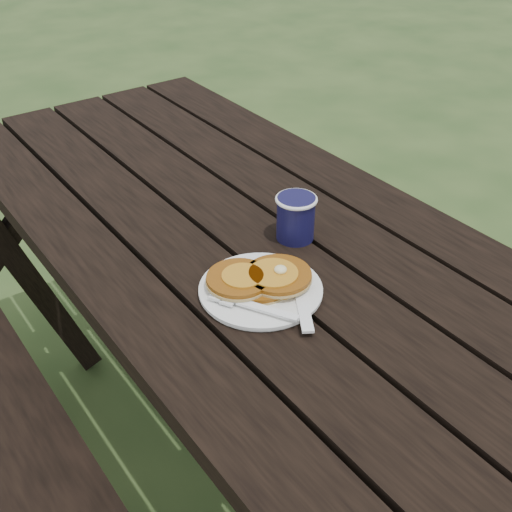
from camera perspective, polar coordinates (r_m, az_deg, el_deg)
ground at (r=1.82m, az=-0.18°, el=-18.30°), size 60.00×60.00×0.00m
picnic_table at (r=1.54m, az=-0.20°, el=-9.99°), size 1.36×1.80×0.75m
plate at (r=1.13m, az=0.42°, el=-3.05°), size 0.23×0.23×0.01m
pancake_stack at (r=1.13m, az=0.34°, el=-2.02°), size 0.18×0.15×0.04m
knife at (r=1.11m, az=4.03°, el=-3.73°), size 0.11×0.16×0.00m
fork at (r=1.07m, az=1.00°, el=-4.82°), size 0.11×0.16×0.01m
coffee_cup at (r=1.26m, az=3.56°, el=3.66°), size 0.08×0.08×0.09m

